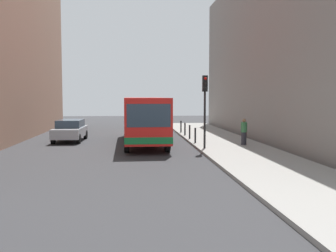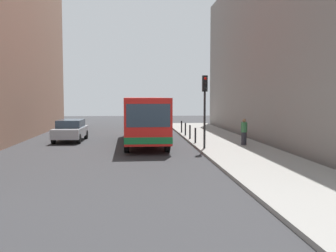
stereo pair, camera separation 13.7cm
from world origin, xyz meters
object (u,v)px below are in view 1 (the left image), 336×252
Objects in this scene: pedestrian_near_signal at (244,132)px; bus at (144,117)px; bollard_mid at (190,132)px; traffic_light at (205,98)px; bollard_near at (195,135)px; bollard_far at (185,129)px; car_beside_bus at (70,130)px; bollard_farthest at (181,127)px.

bus is at bearing -174.90° from pedestrian_near_signal.
bollard_mid is 4.70m from pedestrian_near_signal.
traffic_light is at bearing 129.65° from bus.
bus is at bearing -159.08° from bollard_mid.
bus reaches higher than bollard_near.
pedestrian_near_signal reaches higher than bollard_far.
bollard_near is 4.87m from bollard_far.
car_beside_bus is (-5.02, 1.77, -0.94)m from bus.
traffic_light is 4.32× the size of bollard_far.
bollard_near is at bearing -90.00° from bollard_far.
pedestrian_near_signal is (5.97, -2.56, -0.79)m from bus.
pedestrian_near_signal reaches higher than car_beside_bus.
bollard_farthest is (0.00, 4.87, 0.00)m from bollard_mid.
bollard_mid is 1.00× the size of bollard_far.
pedestrian_near_signal is at bearing -54.01° from bollard_mid.
bollard_mid and bollard_farthest have the same top height.
car_beside_bus is at bearing 145.87° from traffic_light.
bollard_far is at bearing 90.00° from bollard_near.
bus reaches higher than car_beside_bus.
bus reaches higher than pedestrian_near_signal.
bollard_near is (-0.10, 2.67, -2.38)m from traffic_light.
pedestrian_near_signal is (2.75, -6.22, 0.31)m from bollard_far.
traffic_light is (3.31, -3.88, 1.28)m from bus.
car_beside_bus is at bearing -20.30° from bus.
traffic_light reaches higher than bollard_near.
bollard_far is at bearing -132.14° from bus.
bollard_near is at bearing 161.89° from car_beside_bus.
bus is 2.70× the size of traffic_light.
traffic_light is 10.25m from bollard_farthest.
bollard_mid and bollard_far have the same top height.
pedestrian_near_signal is at bearing 160.23° from car_beside_bus.
bus is 3.60m from bollard_near.
bollard_farthest is at bearing 135.99° from pedestrian_near_signal.
bollard_farthest is at bearing 90.57° from traffic_light.
bollard_farthest is (0.00, 2.43, 0.00)m from bollard_far.
traffic_light reaches higher than bollard_mid.
bus is 11.64× the size of bollard_near.
traffic_light reaches higher than pedestrian_near_signal.
traffic_light is 5.63m from bollard_mid.
bollard_farthest is (8.24, 4.32, -0.16)m from car_beside_bus.
bollard_mid is at bearing -159.95° from bus.
bollard_near is at bearing -90.00° from bollard_farthest.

